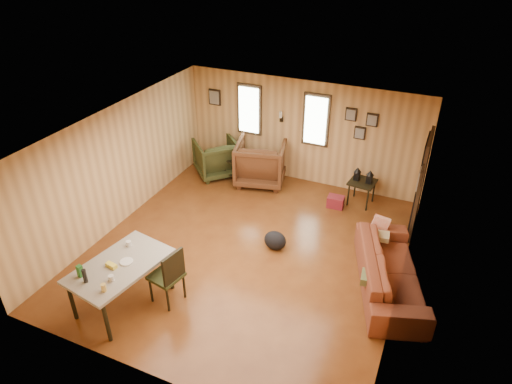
# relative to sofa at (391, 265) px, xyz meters

# --- Properties ---
(room) EXTENTS (5.54, 6.04, 2.44)m
(room) POSITION_rel_sofa_xyz_m (-2.40, 0.21, 0.75)
(room) COLOR brown
(room) RESTS_ON ground
(sofa) EXTENTS (1.39, 2.45, 0.92)m
(sofa) POSITION_rel_sofa_xyz_m (0.00, 0.00, 0.00)
(sofa) COLOR brown
(sofa) RESTS_ON ground
(recliner_brown) EXTENTS (1.31, 1.26, 1.13)m
(recliner_brown) POSITION_rel_sofa_xyz_m (-3.38, 2.43, 0.10)
(recliner_brown) COLOR #522F18
(recliner_brown) RESTS_ON ground
(recliner_green) EXTENTS (1.28, 1.28, 0.96)m
(recliner_green) POSITION_rel_sofa_xyz_m (-4.49, 2.35, 0.02)
(recliner_green) COLOR #2F3417
(recliner_green) RESTS_ON ground
(end_table) EXTENTS (0.68, 0.66, 0.68)m
(end_table) POSITION_rel_sofa_xyz_m (-3.91, 2.30, -0.08)
(end_table) COLOR black
(end_table) RESTS_ON ground
(side_table) EXTENTS (0.58, 0.58, 0.84)m
(side_table) POSITION_rel_sofa_xyz_m (-1.02, 2.43, 0.11)
(side_table) COLOR black
(side_table) RESTS_ON ground
(cooler) EXTENTS (0.36, 0.26, 0.25)m
(cooler) POSITION_rel_sofa_xyz_m (-1.47, 2.07, -0.34)
(cooler) COLOR maroon
(cooler) RESTS_ON ground
(backpack) EXTENTS (0.47, 0.38, 0.36)m
(backpack) POSITION_rel_sofa_xyz_m (-2.12, 0.20, -0.28)
(backpack) COLOR black
(backpack) RESTS_ON ground
(sofa_pillows) EXTENTS (0.56, 1.67, 0.34)m
(sofa_pillows) POSITION_rel_sofa_xyz_m (-0.27, 0.19, 0.04)
(sofa_pillows) COLOR #525C33
(sofa_pillows) RESTS_ON sofa
(dining_table) EXTENTS (1.17, 1.67, 1.01)m
(dining_table) POSITION_rel_sofa_xyz_m (-3.79, -2.09, 0.26)
(dining_table) COLOR gray
(dining_table) RESTS_ON ground
(dining_chair) EXTENTS (0.54, 0.54, 1.02)m
(dining_chair) POSITION_rel_sofa_xyz_m (-3.13, -1.75, 0.11)
(dining_chair) COLOR #2F3417
(dining_chair) RESTS_ON ground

